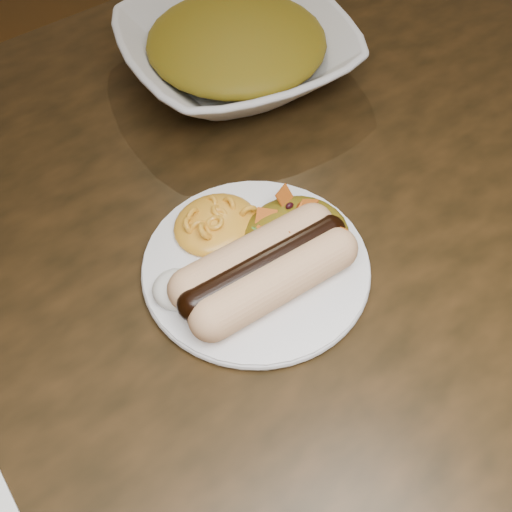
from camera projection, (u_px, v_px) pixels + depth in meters
floor at (189, 501)px, 1.17m from camera, size 4.00×4.00×0.00m
table at (135, 333)px, 0.65m from camera, size 1.60×0.90×0.75m
plate at (256, 266)px, 0.58m from camera, size 0.22×0.22×0.01m
hotdog at (265, 268)px, 0.55m from camera, size 0.15×0.08×0.04m
mac_and_cheese at (215, 216)px, 0.59m from camera, size 0.09×0.08×0.03m
sour_cream at (176, 286)px, 0.54m from camera, size 0.05×0.05×0.03m
taco_salad at (297, 229)px, 0.58m from camera, size 0.11×0.10×0.05m
fork at (4, 506)px, 0.45m from camera, size 0.02×0.13×0.00m
serving_bowl at (237, 53)px, 0.75m from camera, size 0.33×0.33×0.07m
bowl_filling at (236, 41)px, 0.73m from camera, size 0.24×0.24×0.06m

